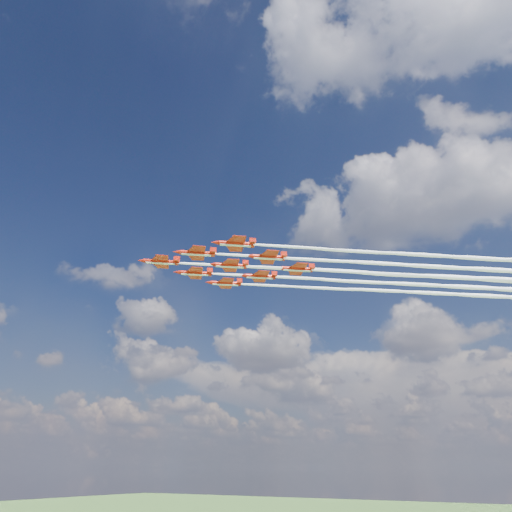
% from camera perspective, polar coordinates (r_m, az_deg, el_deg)
% --- Properties ---
extents(jet_lead, '(115.49, 95.68, 2.98)m').
position_cam_1_polar(jet_lead, '(159.20, 15.24, -2.00)').
color(jet_lead, red).
extents(jet_row2_port, '(115.49, 95.68, 2.98)m').
position_cam_1_polar(jet_row2_port, '(156.94, 19.72, -1.13)').
color(jet_row2_port, red).
extents(jet_row2_starb, '(115.49, 95.68, 2.98)m').
position_cam_1_polar(jet_row2_starb, '(169.95, 17.39, -3.08)').
color(jet_row2_starb, red).
extents(jet_row3_port, '(115.49, 95.68, 2.98)m').
position_cam_1_polar(jet_row3_port, '(155.71, 24.29, -0.23)').
color(jet_row3_port, red).
extents(jet_row3_centre, '(115.49, 95.68, 2.98)m').
position_cam_1_polar(jet_row3_centre, '(168.08, 21.60, -2.28)').
color(jet_row3_centre, red).
extents(jet_row3_starb, '(115.49, 95.68, 2.98)m').
position_cam_1_polar(jet_row3_starb, '(180.96, 19.28, -4.04)').
color(jet_row3_starb, red).
extents(jet_row4_port, '(115.49, 95.68, 2.98)m').
position_cam_1_polar(jet_row4_port, '(167.17, 25.88, -1.44)').
color(jet_row4_port, red).
extents(jet_row4_starb, '(115.49, 95.68, 2.98)m').
position_cam_1_polar(jet_row4_starb, '(179.44, 23.25, -3.28)').
color(jet_row4_starb, red).
extents(jet_tail, '(115.49, 95.68, 2.98)m').
position_cam_1_polar(jet_tail, '(178.82, 27.26, -2.50)').
color(jet_tail, red).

